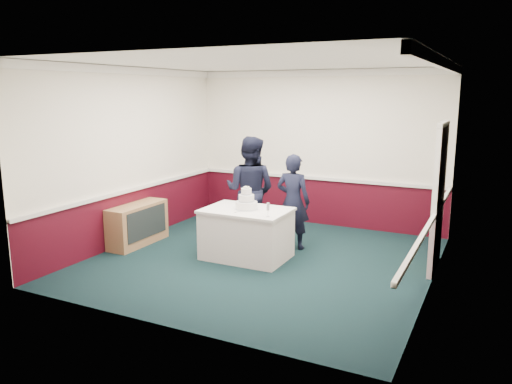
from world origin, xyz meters
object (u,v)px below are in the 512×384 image
at_px(cake_knife, 239,212).
at_px(person_woman, 293,202).
at_px(cake_table, 247,233).
at_px(wedding_cake, 246,202).
at_px(champagne_flute, 268,207).
at_px(sideboard, 138,224).
at_px(person_man, 250,190).

distance_m(cake_knife, person_woman, 1.12).
bearing_deg(cake_table, wedding_cake, 90.00).
relative_size(wedding_cake, champagne_flute, 1.78).
bearing_deg(champagne_flute, sideboard, 177.68).
height_order(sideboard, person_woman, person_woman).
relative_size(champagne_flute, person_man, 0.11).
bearing_deg(person_man, cake_table, 109.12).
xyz_separation_m(cake_knife, champagne_flute, (0.53, -0.08, 0.14)).
relative_size(cake_table, cake_knife, 6.00).
distance_m(cake_knife, person_man, 1.00).
bearing_deg(person_man, person_woman, -179.62).
bearing_deg(cake_table, sideboard, -174.93).
bearing_deg(sideboard, wedding_cake, 5.07).
xyz_separation_m(champagne_flute, person_woman, (-0.05, 1.09, -0.13)).
distance_m(sideboard, cake_knife, 2.03).
xyz_separation_m(sideboard, person_woman, (2.46, 0.99, 0.45)).
relative_size(cake_table, person_man, 0.71).
relative_size(cake_knife, champagne_flute, 1.07).
height_order(sideboard, wedding_cake, wedding_cake).
bearing_deg(champagne_flute, person_woman, 92.48).
distance_m(sideboard, champagne_flute, 2.58).
distance_m(sideboard, wedding_cake, 2.09).
bearing_deg(wedding_cake, sideboard, -174.93).
xyz_separation_m(sideboard, person_man, (1.69, 0.93, 0.58)).
bearing_deg(cake_table, person_man, 112.93).
bearing_deg(person_woman, champagne_flute, 92.15).
bearing_deg(champagne_flute, cake_table, 150.75).
xyz_separation_m(cake_table, wedding_cake, (-0.00, 0.00, 0.50)).
xyz_separation_m(sideboard, wedding_cake, (2.01, 0.18, 0.55)).
relative_size(champagne_flute, person_woman, 0.13).
xyz_separation_m(sideboard, champagne_flute, (2.51, -0.10, 0.58)).
relative_size(wedding_cake, person_man, 0.20).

